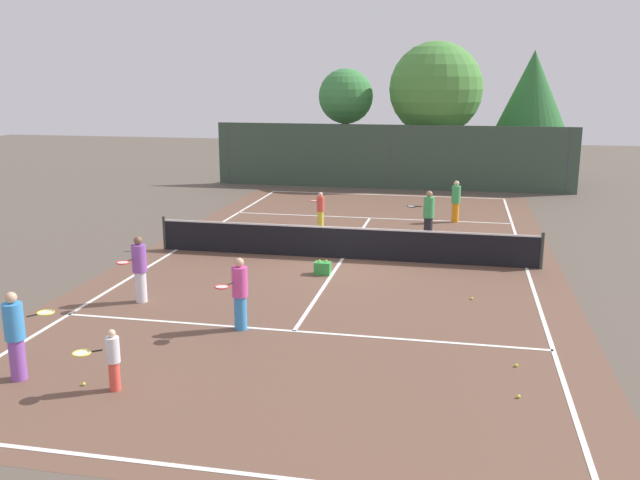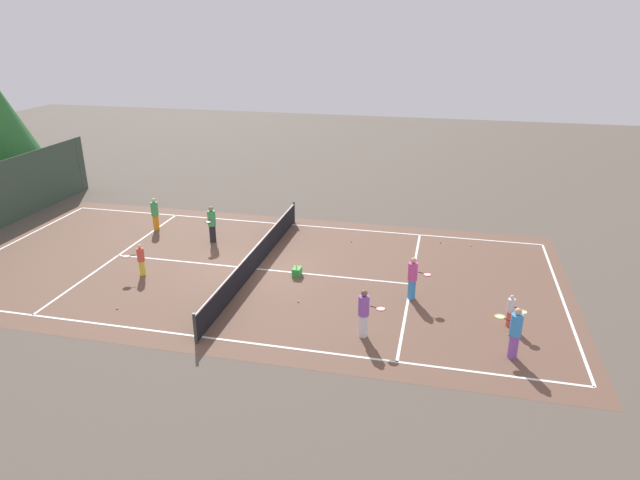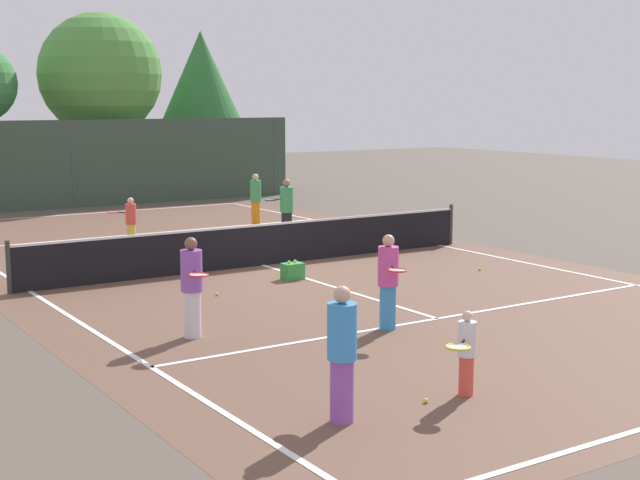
% 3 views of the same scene
% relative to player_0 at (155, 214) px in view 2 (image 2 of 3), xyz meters
% --- Properties ---
extents(ground_plane, '(80.00, 80.00, 0.00)m').
position_rel_player_0_xyz_m(ground_plane, '(-3.34, -6.34, -0.83)').
color(ground_plane, brown).
extents(court_surface, '(13.00, 25.00, 0.01)m').
position_rel_player_0_xyz_m(court_surface, '(-3.34, -6.34, -0.83)').
color(court_surface, brown).
rests_on(court_surface, ground_plane).
extents(tennis_net, '(11.90, 0.10, 1.10)m').
position_rel_player_0_xyz_m(tennis_net, '(-3.34, -6.34, -0.32)').
color(tennis_net, '#333833').
rests_on(tennis_net, ground_plane).
extents(player_0, '(0.35, 0.35, 1.62)m').
position_rel_player_0_xyz_m(player_0, '(0.00, 0.00, 0.00)').
color(player_0, orange).
rests_on(player_0, ground_plane).
extents(player_1, '(0.95, 0.49, 1.73)m').
position_rel_player_0_xyz_m(player_1, '(-0.89, -3.37, 0.07)').
color(player_1, '#232328').
rests_on(player_1, ground_plane).
extents(player_2, '(0.78, 0.66, 1.16)m').
position_rel_player_0_xyz_m(player_2, '(-5.83, -16.24, -0.22)').
color(player_2, '#E54C3F').
rests_on(player_2, ground_plane).
extents(player_3, '(0.52, 0.94, 1.68)m').
position_rel_player_0_xyz_m(player_3, '(-7.58, -11.51, 0.04)').
color(player_3, silver).
rests_on(player_3, ground_plane).
extents(player_4, '(0.69, 0.81, 1.34)m').
position_rel_player_0_xyz_m(player_4, '(-4.94, -2.01, -0.13)').
color(player_4, yellow).
rests_on(player_4, ground_plane).
extents(player_5, '(0.77, 0.87, 1.70)m').
position_rel_player_0_xyz_m(player_5, '(-7.77, -16.16, 0.05)').
color(player_5, purple).
rests_on(player_5, ground_plane).
extents(player_6, '(0.61, 0.92, 1.65)m').
position_rel_player_0_xyz_m(player_6, '(-4.54, -12.85, 0.02)').
color(player_6, '#388CD8').
rests_on(player_6, ground_plane).
extents(ball_crate, '(0.46, 0.32, 0.43)m').
position_rel_player_0_xyz_m(ball_crate, '(-3.61, -8.17, -0.65)').
color(ball_crate, green).
rests_on(ball_crate, ground_plane).
extents(tennis_ball_0, '(0.07, 0.07, 0.07)m').
position_rel_player_0_xyz_m(tennis_ball_0, '(1.35, -13.73, -0.79)').
color(tennis_ball_0, '#CCE533').
rests_on(tennis_ball_0, ground_plane).
extents(tennis_ball_1, '(0.07, 0.07, 0.07)m').
position_rel_player_0_xyz_m(tennis_ball_1, '(1.29, -15.10, -0.79)').
color(tennis_ball_1, '#CCE533').
rests_on(tennis_ball_1, ground_plane).
extents(tennis_ball_2, '(0.07, 0.07, 0.07)m').
position_rel_player_0_xyz_m(tennis_ball_2, '(-6.46, -16.18, -0.79)').
color(tennis_ball_2, '#CCE533').
rests_on(tennis_ball_2, ground_plane).
extents(tennis_ball_3, '(0.07, 0.07, 0.07)m').
position_rel_player_0_xyz_m(tennis_ball_3, '(-7.76, -2.59, -0.79)').
color(tennis_ball_3, '#CCE533').
rests_on(tennis_ball_3, ground_plane).
extents(tennis_ball_4, '(0.07, 0.07, 0.07)m').
position_rel_player_0_xyz_m(tennis_ball_4, '(-5.78, -8.81, -0.79)').
color(tennis_ball_4, '#CCE533').
rests_on(tennis_ball_4, ground_plane).
extents(tennis_ball_5, '(0.07, 0.07, 0.07)m').
position_rel_player_0_xyz_m(tennis_ball_5, '(0.55, -9.67, -0.79)').
color(tennis_ball_5, '#CCE533').
rests_on(tennis_ball_5, ground_plane).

